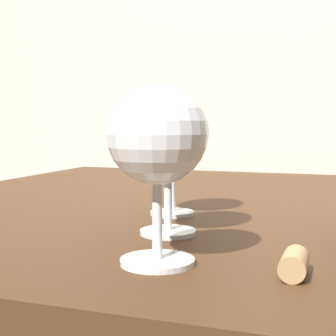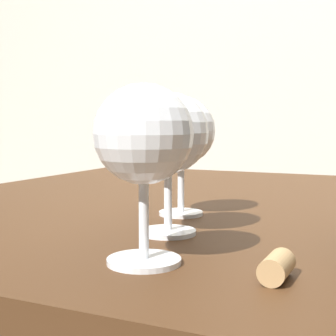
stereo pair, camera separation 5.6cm
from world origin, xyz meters
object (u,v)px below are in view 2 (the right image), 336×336
object	(u,v)px
wine_glass_cabernet	(168,136)
wine_glass_rose	(181,132)
cork	(277,267)
wine_glass_pinot	(143,138)

from	to	relation	value
wine_glass_cabernet	wine_glass_rose	distance (m)	0.12
wine_glass_cabernet	cork	distance (m)	0.21
wine_glass_pinot	cork	distance (m)	0.15
wine_glass_rose	cork	distance (m)	0.31
wine_glass_cabernet	wine_glass_rose	world-z (taller)	same
wine_glass_pinot	wine_glass_cabernet	bearing A→B (deg)	104.79
cork	wine_glass_pinot	bearing A→B (deg)	-179.09
wine_glass_pinot	cork	xyz separation A→B (m)	(0.12, 0.00, -0.10)
wine_glass_pinot	wine_glass_rose	size ratio (longest dim) A/B	1.00
wine_glass_pinot	cork	size ratio (longest dim) A/B	3.79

